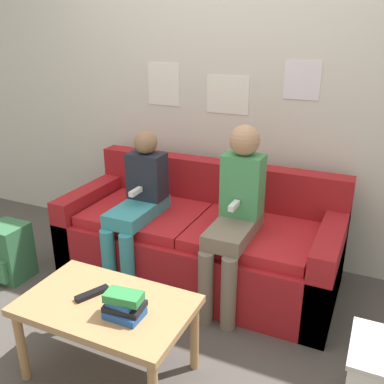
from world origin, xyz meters
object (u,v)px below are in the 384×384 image
person_left (138,202)px  backpack (9,252)px  person_right (236,210)px  tv_remote (92,293)px  couch (200,241)px  coffee_table (107,312)px

person_left → backpack: person_left is taller
person_left → backpack: (-0.81, -0.38, -0.37)m
person_right → tv_remote: (-0.43, -0.83, -0.19)m
couch → person_left: 0.51m
coffee_table → couch: bearing=88.1°
couch → person_right: size_ratio=1.66×
person_right → backpack: (-1.47, -0.40, -0.43)m
coffee_table → backpack: (-1.13, 0.45, -0.17)m
person_right → tv_remote: size_ratio=6.48×
coffee_table → backpack: size_ratio=2.06×
coffee_table → person_left: bearing=111.5°
couch → backpack: couch is taller
backpack → couch: bearing=26.2°
person_right → backpack: size_ratio=2.81×
person_left → person_right: size_ratio=0.91×
person_right → person_left: bearing=-178.5°
backpack → tv_remote: bearing=-22.5°
couch → person_left: size_ratio=1.82×
coffee_table → person_right: bearing=68.2°
couch → backpack: bearing=-153.8°
coffee_table → person_right: size_ratio=0.73×
coffee_table → tv_remote: tv_remote is taller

